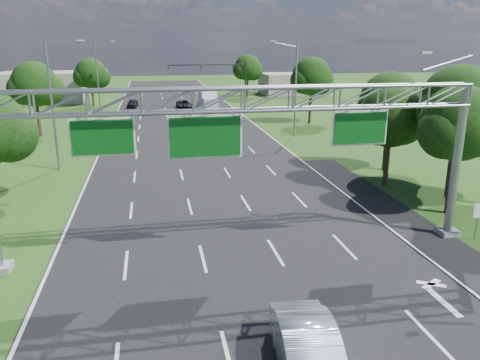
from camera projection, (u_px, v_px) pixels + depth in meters
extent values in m
plane|color=#2C4D17|center=(200.00, 163.00, 40.16)|extent=(220.00, 220.00, 0.00)
cube|color=black|center=(200.00, 163.00, 40.16)|extent=(18.00, 180.00, 0.02)
cube|color=black|center=(406.00, 223.00, 26.90)|extent=(3.00, 30.00, 0.02)
cube|color=gray|center=(447.00, 232.00, 25.21)|extent=(1.00, 1.00, 0.30)
cylinder|color=gray|center=(457.00, 163.00, 24.12)|extent=(0.44, 0.44, 8.00)
cube|color=gray|center=(0.00, 268.00, 21.20)|extent=(1.00, 1.00, 0.30)
cylinder|color=gray|center=(448.00, 63.00, 22.48)|extent=(2.54, 0.12, 0.79)
cube|color=beige|center=(426.00, 53.00, 22.13)|extent=(0.50, 0.22, 0.12)
cube|color=white|center=(103.00, 137.00, 20.41)|extent=(2.80, 0.05, 1.70)
cube|color=#0A5014|center=(103.00, 137.00, 20.35)|extent=(2.62, 0.05, 1.52)
cube|color=white|center=(205.00, 137.00, 21.26)|extent=(3.40, 0.05, 2.00)
cube|color=#0A5014|center=(205.00, 137.00, 21.20)|extent=(3.22, 0.05, 1.82)
cube|color=white|center=(360.00, 128.00, 22.55)|extent=(2.80, 0.05, 1.70)
cube|color=#0A5014|center=(360.00, 128.00, 22.49)|extent=(2.62, 0.05, 1.52)
cylinder|color=gray|center=(477.00, 223.00, 24.19)|extent=(0.06, 0.06, 2.00)
cube|color=white|center=(479.00, 210.00, 23.96)|extent=(0.60, 0.04, 0.80)
cylinder|color=black|center=(245.00, 84.00, 74.10)|extent=(0.24, 0.24, 7.00)
cylinder|color=black|center=(207.00, 65.00, 72.15)|extent=(12.00, 0.18, 0.18)
imported|color=black|center=(168.00, 69.00, 71.24)|extent=(0.18, 0.22, 1.10)
imported|color=black|center=(201.00, 68.00, 72.13)|extent=(0.18, 0.22, 1.10)
imported|color=black|center=(233.00, 68.00, 73.02)|extent=(0.18, 0.22, 1.10)
cylinder|color=gray|center=(52.00, 108.00, 36.69)|extent=(0.20, 0.20, 10.00)
cylinder|color=gray|center=(63.00, 46.00, 35.59)|extent=(2.78, 0.12, 0.60)
cube|color=beige|center=(81.00, 40.00, 35.71)|extent=(0.55, 0.22, 0.12)
cylinder|color=gray|center=(98.00, 77.00, 69.67)|extent=(0.20, 0.20, 10.00)
cylinder|color=gray|center=(104.00, 44.00, 68.56)|extent=(2.78, 0.12, 0.60)
cube|color=beige|center=(113.00, 41.00, 68.68)|extent=(0.55, 0.22, 0.12)
cylinder|color=gray|center=(296.00, 90.00, 50.21)|extent=(0.20, 0.20, 10.00)
cylinder|color=gray|center=(285.00, 45.00, 48.65)|extent=(2.78, 0.12, 0.60)
cube|color=beige|center=(273.00, 41.00, 48.30)|extent=(0.55, 0.22, 0.12)
cylinder|color=#2D2116|center=(451.00, 183.00, 27.90)|extent=(0.36, 0.36, 3.74)
sphere|color=black|center=(459.00, 123.00, 26.87)|extent=(4.40, 4.40, 4.40)
sphere|color=black|center=(470.00, 131.00, 27.60)|extent=(3.30, 3.30, 3.30)
sphere|color=black|center=(445.00, 132.00, 26.54)|extent=(3.08, 3.08, 3.08)
cylinder|color=#2D2116|center=(451.00, 166.00, 31.02)|extent=(0.36, 0.36, 4.18)
sphere|color=black|center=(459.00, 104.00, 29.86)|extent=(5.00, 5.00, 5.00)
sphere|color=black|center=(471.00, 112.00, 30.64)|extent=(3.75, 3.75, 3.75)
sphere|color=black|center=(445.00, 113.00, 29.52)|extent=(3.50, 3.50, 3.50)
cylinder|color=#2D2116|center=(387.00, 163.00, 33.44)|extent=(0.36, 0.36, 3.30)
sphere|color=black|center=(391.00, 116.00, 32.47)|extent=(4.40, 4.40, 4.40)
sphere|color=black|center=(402.00, 122.00, 33.20)|extent=(3.30, 3.30, 3.30)
sphere|color=black|center=(379.00, 123.00, 32.14)|extent=(3.08, 3.08, 3.08)
cylinder|color=#2D2116|center=(386.00, 149.00, 37.53)|extent=(0.36, 0.36, 3.52)
sphere|color=black|center=(390.00, 103.00, 36.49)|extent=(4.80, 4.80, 4.80)
sphere|color=black|center=(401.00, 109.00, 37.25)|extent=(3.60, 3.60, 3.60)
sphere|color=black|center=(378.00, 110.00, 36.15)|extent=(3.36, 3.36, 3.36)
sphere|color=black|center=(9.00, 134.00, 29.47)|extent=(3.60, 3.60, 3.60)
cylinder|color=#2D2116|center=(39.00, 119.00, 50.91)|extent=(0.36, 0.36, 3.74)
sphere|color=black|center=(34.00, 84.00, 49.83)|extent=(4.80, 4.80, 4.80)
sphere|color=black|center=(48.00, 89.00, 50.60)|extent=(3.60, 3.60, 3.60)
sphere|color=black|center=(23.00, 89.00, 49.50)|extent=(3.36, 3.36, 3.36)
cylinder|color=#2D2116|center=(93.00, 96.00, 75.06)|extent=(0.36, 0.36, 3.30)
sphere|color=black|center=(91.00, 73.00, 74.05)|extent=(4.80, 4.80, 4.80)
sphere|color=black|center=(99.00, 77.00, 74.81)|extent=(3.60, 3.60, 3.60)
sphere|color=black|center=(84.00, 77.00, 73.71)|extent=(3.36, 3.36, 3.36)
cylinder|color=#2D2116|center=(310.00, 107.00, 59.41)|extent=(0.36, 0.36, 3.96)
sphere|color=black|center=(311.00, 76.00, 58.30)|extent=(4.80, 4.80, 4.80)
sphere|color=black|center=(319.00, 81.00, 59.06)|extent=(3.60, 3.60, 3.60)
sphere|color=black|center=(304.00, 80.00, 57.96)|extent=(3.36, 3.36, 3.36)
cylinder|color=#2D2116|center=(247.00, 88.00, 87.38)|extent=(0.36, 0.36, 3.52)
sphere|color=black|center=(247.00, 68.00, 86.34)|extent=(4.80, 4.80, 4.80)
sphere|color=black|center=(253.00, 71.00, 87.10)|extent=(3.60, 3.60, 3.60)
sphere|color=black|center=(242.00, 70.00, 86.00)|extent=(3.36, 3.36, 3.36)
cube|color=gray|center=(44.00, 87.00, 80.75)|extent=(14.00, 10.00, 5.00)
cube|color=gray|center=(293.00, 84.00, 92.86)|extent=(12.00, 9.00, 4.00)
imported|color=silver|center=(309.00, 354.00, 14.27)|extent=(2.23, 5.22, 1.67)
imported|color=black|center=(184.00, 104.00, 72.89)|extent=(2.59, 4.67, 1.24)
imported|color=black|center=(133.00, 103.00, 73.96)|extent=(1.90, 3.94, 1.30)
imported|color=silver|center=(203.00, 106.00, 70.68)|extent=(1.50, 4.22, 1.39)
cube|color=white|center=(207.00, 99.00, 72.17)|extent=(2.29, 5.70, 2.85)
cube|color=silver|center=(211.00, 105.00, 68.56)|extent=(2.19, 2.09, 2.09)
cylinder|color=black|center=(204.00, 109.00, 68.72)|extent=(0.33, 0.95, 0.95)
cylinder|color=black|center=(218.00, 109.00, 69.09)|extent=(0.33, 0.95, 0.95)
cylinder|color=black|center=(200.00, 104.00, 74.08)|extent=(0.33, 0.95, 0.95)
cylinder|color=black|center=(213.00, 104.00, 74.45)|extent=(0.33, 0.95, 0.95)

